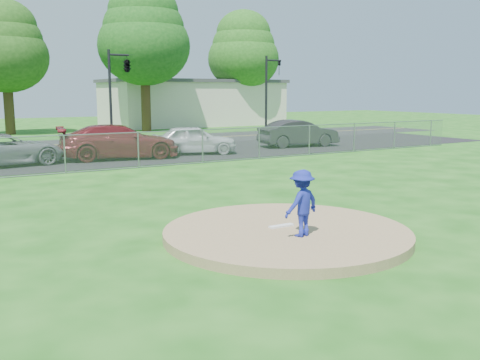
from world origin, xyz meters
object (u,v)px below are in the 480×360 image
(tree_far_right, at_px, (243,50))
(commercial_building, at_px, (192,102))
(tree_center, at_px, (5,46))
(tree_right, at_px, (144,34))
(pitcher, at_px, (302,203))
(parked_car_pearl, at_px, (194,140))
(parked_car_darkred, at_px, (119,142))
(traffic_signal_center, at_px, (125,67))
(parked_car_charcoal, at_px, (299,133))
(traffic_signal_right, at_px, (269,89))
(parked_car_gray, at_px, (5,150))

(tree_far_right, bearing_deg, commercial_building, 143.13)
(tree_far_right, bearing_deg, tree_center, -177.27)
(tree_right, bearing_deg, tree_far_right, 15.26)
(tree_far_right, bearing_deg, tree_right, -164.74)
(tree_center, bearing_deg, pitcher, -88.48)
(tree_far_right, height_order, parked_car_pearl, tree_far_right)
(tree_right, distance_m, parked_car_darkred, 19.51)
(traffic_signal_center, relative_size, parked_car_charcoal, 1.20)
(traffic_signal_right, height_order, parked_car_pearl, traffic_signal_right)
(pitcher, distance_m, parked_car_gray, 16.59)
(tree_center, height_order, parked_car_charcoal, tree_center)
(tree_right, xyz_separation_m, traffic_signal_right, (5.24, -10.00, -4.29))
(parked_car_darkred, bearing_deg, commercial_building, -23.48)
(pitcher, bearing_deg, tree_far_right, -131.46)
(tree_far_right, distance_m, pitcher, 41.36)
(commercial_building, xyz_separation_m, parked_car_gray, (-19.72, -22.44, -1.45))
(tree_right, bearing_deg, parked_car_charcoal, -79.05)
(traffic_signal_center, bearing_deg, pitcher, -100.14)
(traffic_signal_right, relative_size, parked_car_pearl, 1.30)
(commercial_building, relative_size, parked_car_darkred, 2.93)
(parked_car_pearl, bearing_deg, parked_car_darkred, 106.91)
(parked_car_pearl, bearing_deg, pitcher, 178.97)
(parked_car_charcoal, bearing_deg, traffic_signal_center, 60.76)
(tree_right, height_order, traffic_signal_center, tree_right)
(traffic_signal_right, bearing_deg, parked_car_gray, -160.27)
(tree_center, xyz_separation_m, traffic_signal_center, (4.97, -12.00, -1.86))
(commercial_building, height_order, tree_right, tree_right)
(tree_far_right, height_order, traffic_signal_right, tree_far_right)
(tree_right, relative_size, parked_car_gray, 2.32)
(pitcher, distance_m, parked_car_pearl, 16.89)
(parked_car_gray, bearing_deg, traffic_signal_right, -79.62)
(commercial_building, xyz_separation_m, tree_right, (-7.00, -6.00, 5.49))
(pitcher, xyz_separation_m, parked_car_charcoal, (12.22, 16.38, -0.12))
(traffic_signal_center, bearing_deg, commercial_building, 53.06)
(traffic_signal_right, bearing_deg, tree_right, 117.64)
(tree_center, relative_size, traffic_signal_right, 1.76)
(tree_far_right, bearing_deg, parked_car_gray, -140.66)
(commercial_building, distance_m, traffic_signal_right, 16.14)
(commercial_building, distance_m, parked_car_charcoal, 22.62)
(pitcher, bearing_deg, tree_right, -117.60)
(traffic_signal_center, height_order, parked_car_darkred, traffic_signal_center)
(tree_center, relative_size, pitcher, 7.07)
(commercial_building, xyz_separation_m, parked_car_charcoal, (-3.86, -22.25, -1.38))
(tree_right, xyz_separation_m, parked_car_darkred, (-7.70, -16.57, -6.83))
(tree_right, relative_size, traffic_signal_center, 2.08)
(parked_car_darkred, bearing_deg, parked_car_gray, 98.11)
(tree_far_right, bearing_deg, parked_car_pearl, -127.02)
(tree_center, xyz_separation_m, tree_far_right, (21.00, 1.00, 0.59))
(traffic_signal_center, height_order, pitcher, traffic_signal_center)
(tree_center, bearing_deg, traffic_signal_right, -38.22)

